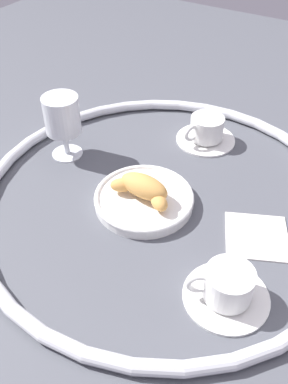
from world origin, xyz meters
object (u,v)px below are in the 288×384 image
Objects in this scene: pastry_plate at (144,199)px; folded_napkin at (257,235)px; croissant_large at (143,188)px; juice_glass_left at (62,117)px; coffee_cup_near at (227,287)px; coffee_cup_far at (206,131)px.

pastry_plate is 0.22m from folded_napkin.
croissant_large is at bearing 86.86° from pastry_plate.
pastry_plate is 1.37× the size of juice_glass_left.
pastry_plate is 1.41× the size of coffee_cup_near.
coffee_cup_far is at bearing -139.47° from juice_glass_left.
croissant_large is 0.24m from juice_glass_left.
coffee_cup_far is 0.97× the size of juice_glass_left.
pastry_plate is 0.03m from croissant_large.
coffee_cup_near is (-0.22, 0.12, 0.01)m from pastry_plate.
croissant_large reaches higher than coffee_cup_near.
juice_glass_left is at bearing -12.49° from pastry_plate.
croissant_large is at bearing 166.75° from juice_glass_left.
croissant_large is at bearing 9.34° from folded_napkin.
folded_napkin is (-0.45, 0.02, -0.09)m from juice_glass_left.
pastry_plate is 1.41× the size of coffee_cup_far.
croissant_large is 0.22m from folded_napkin.
croissant_large is 0.26m from coffee_cup_far.
coffee_cup_far is at bearing -47.26° from folded_napkin.
coffee_cup_near is 1.24× the size of folded_napkin.
coffee_cup_near and coffee_cup_far have the same top height.
juice_glass_left is 0.46m from folded_napkin.
coffee_cup_far is 0.31m from folded_napkin.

